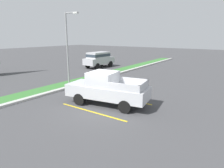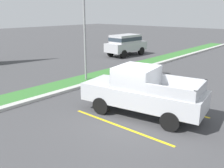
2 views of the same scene
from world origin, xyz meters
TOP-DOWN VIEW (x-y plane):
  - ground_plane at (0.00, 0.00)m, footprint 120.00×120.00m
  - parking_line_near at (-0.95, -0.07)m, footprint 0.12×4.80m
  - parking_line_far at (2.15, -0.07)m, footprint 0.12×4.80m
  - curb_strip at (0.00, 5.00)m, footprint 56.00×0.40m
  - grass_median at (0.00, 6.10)m, footprint 56.00×1.80m
  - pickup_truck_main at (0.59, -0.02)m, footprint 2.72×5.46m
  - suv_distant at (12.12, 9.82)m, footprint 4.67×2.10m
  - street_light at (2.90, 5.73)m, footprint 0.24×1.49m

SIDE VIEW (x-z plane):
  - ground_plane at x=0.00m, z-range 0.00..0.00m
  - parking_line_near at x=-0.95m, z-range 0.00..0.01m
  - parking_line_far at x=2.15m, z-range 0.00..0.01m
  - grass_median at x=0.00m, z-range 0.00..0.06m
  - curb_strip at x=0.00m, z-range 0.00..0.15m
  - pickup_truck_main at x=0.59m, z-range -0.01..2.09m
  - suv_distant at x=12.12m, z-range 0.19..2.29m
  - street_light at x=2.90m, z-range 0.54..6.75m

